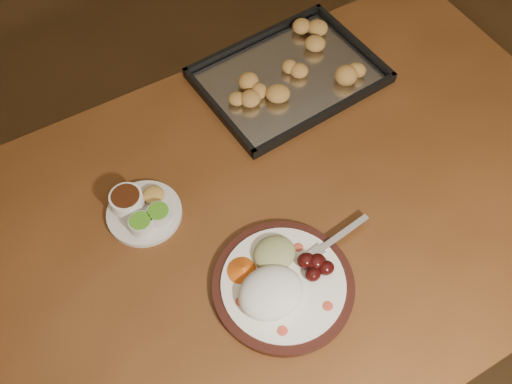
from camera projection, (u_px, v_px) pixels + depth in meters
ground at (306, 322)px, 1.81m from camera, size 4.00×4.00×0.00m
dining_table at (266, 240)px, 1.23m from camera, size 1.52×0.94×0.75m
dinner_plate at (280, 283)px, 1.05m from camera, size 0.35×0.27×0.06m
condiment_saucer at (141, 210)px, 1.13m from camera, size 0.15×0.15×0.05m
baking_tray at (289, 75)px, 1.34m from camera, size 0.43×0.34×0.04m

